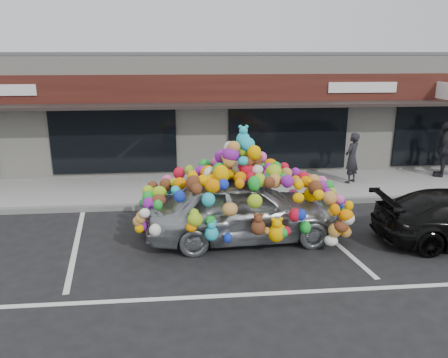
{
  "coord_description": "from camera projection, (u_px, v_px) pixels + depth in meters",
  "views": [
    {
      "loc": [
        -0.64,
        -9.37,
        4.32
      ],
      "look_at": [
        0.37,
        1.4,
        1.16
      ],
      "focal_mm": 35.0,
      "sensor_mm": 36.0,
      "label": 1
    }
  ],
  "objects": [
    {
      "name": "ground",
      "position": [
        214.0,
        244.0,
        10.23
      ],
      "size": [
        90.0,
        90.0,
        0.0
      ],
      "primitive_type": "plane",
      "color": "black",
      "rests_on": "ground"
    },
    {
      "name": "shop_building",
      "position": [
        199.0,
        107.0,
        17.69
      ],
      "size": [
        24.0,
        7.2,
        4.31
      ],
      "color": "beige",
      "rests_on": "ground"
    },
    {
      "name": "sidewalk",
      "position": [
        205.0,
        189.0,
        14.03
      ],
      "size": [
        26.0,
        3.0,
        0.15
      ],
      "primitive_type": "cube",
      "color": "#999893",
      "rests_on": "ground"
    },
    {
      "name": "kerb",
      "position": [
        208.0,
        205.0,
        12.59
      ],
      "size": [
        26.0,
        0.18,
        0.16
      ],
      "primitive_type": "cube",
      "color": "slate",
      "rests_on": "ground"
    },
    {
      "name": "parking_stripe_left",
      "position": [
        76.0,
        245.0,
        10.13
      ],
      "size": [
        0.73,
        4.37,
        0.01
      ],
      "primitive_type": "cube",
      "rotation": [
        0.0,
        0.0,
        0.14
      ],
      "color": "silver",
      "rests_on": "ground"
    },
    {
      "name": "parking_stripe_mid",
      "position": [
        327.0,
        235.0,
        10.67
      ],
      "size": [
        0.73,
        4.37,
        0.01
      ],
      "primitive_type": "cube",
      "rotation": [
        0.0,
        0.0,
        0.14
      ],
      "color": "silver",
      "rests_on": "ground"
    },
    {
      "name": "lane_line",
      "position": [
        329.0,
        291.0,
        8.21
      ],
      "size": [
        14.0,
        0.12,
        0.01
      ],
      "primitive_type": "cube",
      "color": "silver",
      "rests_on": "ground"
    },
    {
      "name": "toy_car",
      "position": [
        243.0,
        201.0,
        10.26
      ],
      "size": [
        3.28,
        4.94,
        2.83
      ],
      "rotation": [
        0.0,
        0.0,
        1.62
      ],
      "color": "gray",
      "rests_on": "ground"
    },
    {
      "name": "pedestrian_a",
      "position": [
        352.0,
        158.0,
        14.26
      ],
      "size": [
        0.72,
        0.7,
        1.66
      ],
      "primitive_type": "imported",
      "rotation": [
        0.0,
        0.0,
        3.86
      ],
      "color": "black",
      "rests_on": "sidewalk"
    },
    {
      "name": "pedestrian_c",
      "position": [
        443.0,
        149.0,
        14.97
      ],
      "size": [
        1.18,
        1.02,
        1.9
      ],
      "primitive_type": "imported",
      "rotation": [
        0.0,
        0.0,
        4.11
      ],
      "color": "#252329",
      "rests_on": "sidewalk"
    }
  ]
}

